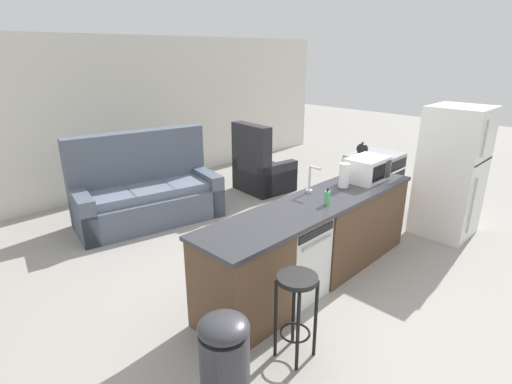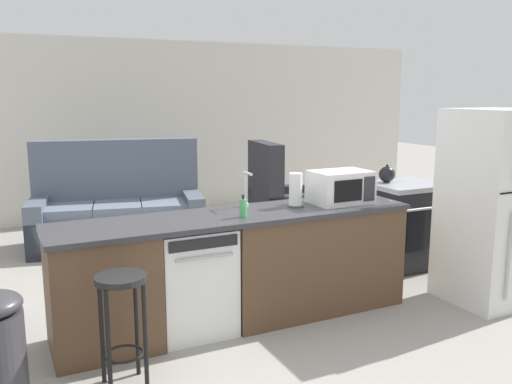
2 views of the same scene
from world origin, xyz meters
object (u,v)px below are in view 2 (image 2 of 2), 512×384
(bar_stool, at_px, (122,307))
(armchair, at_px, (279,205))
(couch, at_px, (118,212))
(microwave, at_px, (340,187))
(kettle, at_px, (387,174))
(stove_range, at_px, (405,224))
(refrigerator, at_px, (492,207))
(paper_towel_roll, at_px, (296,190))
(soap_bottle, at_px, (243,208))
(dishwasher, at_px, (191,279))

(bar_stool, height_order, armchair, armchair)
(couch, bearing_deg, microwave, -63.59)
(kettle, relative_size, couch, 0.10)
(stove_range, relative_size, couch, 0.42)
(refrigerator, bearing_deg, kettle, 97.68)
(microwave, xyz_separation_m, bar_stool, (-2.03, -0.60, -0.50))
(paper_towel_roll, distance_m, couch, 2.93)
(paper_towel_roll, xyz_separation_m, soap_bottle, (-0.56, -0.17, -0.07))
(stove_range, relative_size, armchair, 0.75)
(kettle, height_order, bar_stool, kettle)
(armchair, bearing_deg, paper_towel_roll, -115.44)
(dishwasher, distance_m, refrigerator, 2.69)
(stove_range, relative_size, kettle, 4.39)
(refrigerator, distance_m, paper_towel_roll, 1.76)
(armchair, bearing_deg, kettle, -78.59)
(couch, bearing_deg, bar_stool, -101.31)
(refrigerator, relative_size, couch, 0.80)
(soap_bottle, bearing_deg, bar_stool, -155.58)
(kettle, distance_m, armchair, 1.89)
(refrigerator, bearing_deg, dishwasher, 168.07)
(dishwasher, height_order, bar_stool, dishwasher)
(soap_bottle, relative_size, couch, 0.08)
(stove_range, relative_size, paper_towel_roll, 3.19)
(refrigerator, bearing_deg, stove_range, 89.99)
(kettle, relative_size, armchair, 0.17)
(refrigerator, height_order, bar_stool, refrigerator)
(dishwasher, height_order, microwave, microwave)
(stove_range, xyz_separation_m, microwave, (-1.23, -0.55, 0.59))
(paper_towel_roll, bearing_deg, armchair, 64.56)
(stove_range, distance_m, bar_stool, 3.46)
(microwave, xyz_separation_m, couch, (-1.36, 2.74, -0.65))
(stove_range, bearing_deg, microwave, -155.94)
(armchair, bearing_deg, dishwasher, -130.64)
(dishwasher, xyz_separation_m, bar_stool, (-0.66, -0.60, 0.11))
(bar_stool, relative_size, couch, 0.35)
(dishwasher, xyz_separation_m, paper_towel_roll, (0.95, 0.04, 0.62))
(paper_towel_roll, distance_m, soap_bottle, 0.59)
(refrigerator, bearing_deg, couch, 128.24)
(microwave, height_order, bar_stool, microwave)
(dishwasher, xyz_separation_m, kettle, (2.43, 0.68, 0.56))
(refrigerator, relative_size, bar_stool, 2.31)
(refrigerator, height_order, kettle, refrigerator)
(paper_towel_roll, bearing_deg, microwave, -6.04)
(bar_stool, xyz_separation_m, couch, (0.67, 3.35, -0.14))
(microwave, distance_m, armchair, 2.62)
(refrigerator, relative_size, soap_bottle, 9.70)
(dishwasher, relative_size, soap_bottle, 4.77)
(armchair, bearing_deg, refrigerator, -80.12)
(bar_stool, bearing_deg, armchair, 47.84)
(refrigerator, distance_m, couch, 4.21)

